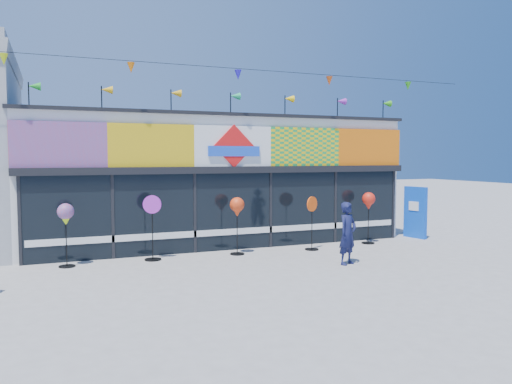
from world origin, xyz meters
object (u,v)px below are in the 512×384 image
spinner_1 (152,226)px  spinner_4 (369,203)px  blue_sign (415,212)px  spinner_3 (312,222)px  adult_man (348,233)px  spinner_0 (66,216)px  spinner_2 (237,209)px

spinner_1 → spinner_4: 6.91m
blue_sign → spinner_3: blue_sign is taller
blue_sign → adult_man: bearing=-160.1°
spinner_0 → spinner_3: spinner_0 is taller
spinner_1 → blue_sign: bearing=2.1°
spinner_2 → spinner_1: bearing=177.1°
spinner_4 → adult_man: spinner_4 is taller
spinner_0 → adult_man: 7.18m
adult_man → spinner_3: bearing=64.4°
spinner_3 → spinner_4: bearing=7.4°
spinner_1 → adult_man: (4.57, -2.44, -0.12)m
spinner_4 → adult_man: 3.40m
spinner_3 → adult_man: bearing=-93.2°
spinner_0 → spinner_3: 6.88m
spinner_2 → blue_sign: bearing=3.8°
blue_sign → spinner_2: size_ratio=1.08×
adult_man → blue_sign: bearing=9.3°
blue_sign → spinner_0: blue_sign is taller
spinner_1 → adult_man: spinner_1 is taller
spinner_0 → spinner_1: size_ratio=0.92×
spinner_0 → spinner_4: 9.07m
spinner_1 → spinner_2: size_ratio=1.07×
spinner_0 → adult_man: (6.74, -2.43, -0.48)m
spinner_1 → adult_man: 5.18m
spinner_2 → adult_man: size_ratio=1.01×
blue_sign → spinner_3: size_ratio=1.10×
spinner_0 → spinner_3: bearing=-2.5°
spinner_0 → spinner_1: spinner_1 is taller
spinner_4 → spinner_3: bearing=-172.6°
spinner_2 → spinner_4: spinner_4 is taller
spinner_2 → spinner_4: (4.52, 0.10, 0.01)m
spinner_0 → spinner_4: bearing=-0.0°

